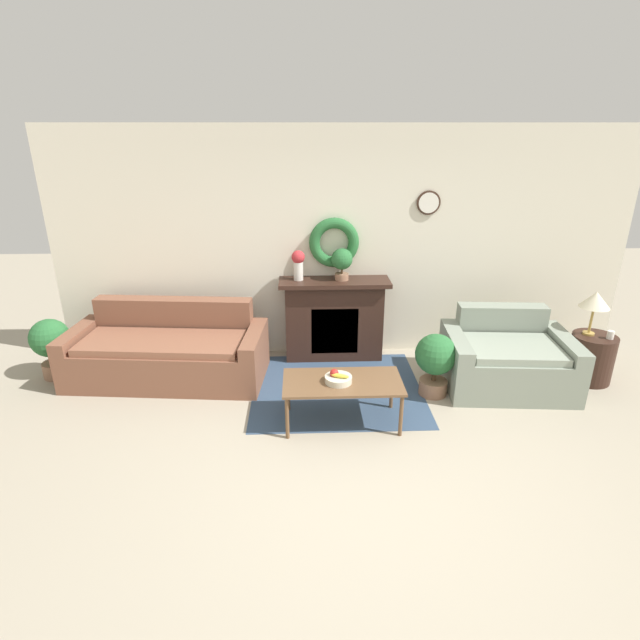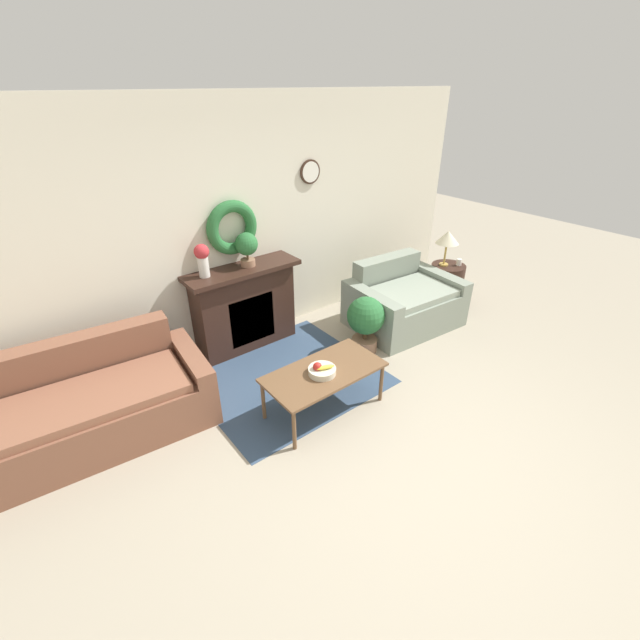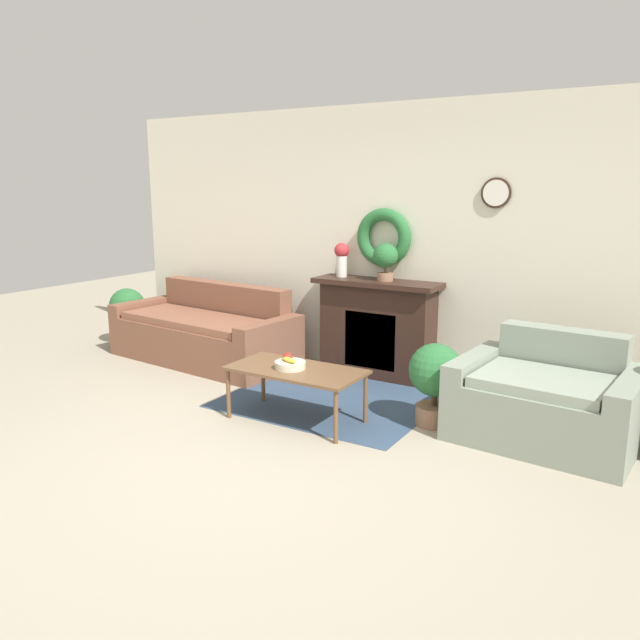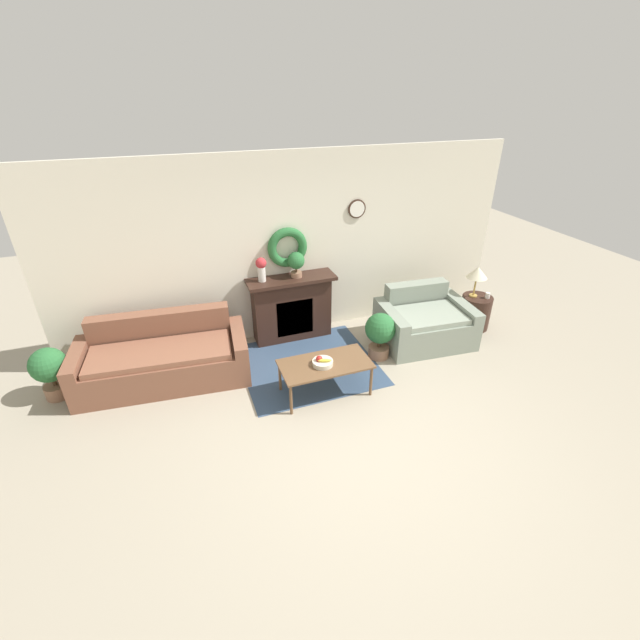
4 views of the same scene
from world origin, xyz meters
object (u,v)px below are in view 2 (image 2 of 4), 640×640
(table_lamp, at_px, (448,238))
(coffee_table, at_px, (324,374))
(fireplace, at_px, (245,307))
(fruit_bowl, at_px, (321,370))
(potted_plant_on_mantel, at_px, (247,246))
(couch_left, at_px, (79,410))
(vase_on_mantel_left, at_px, (202,258))
(mug, at_px, (459,262))
(side_table_by_loveseat, at_px, (446,283))
(loveseat_right, at_px, (403,302))
(potted_plant_floor_by_loveseat, at_px, (366,320))

(table_lamp, bearing_deg, coffee_table, -163.93)
(fireplace, bearing_deg, fruit_bowl, -92.37)
(potted_plant_on_mantel, bearing_deg, coffee_table, -93.90)
(fireplace, distance_m, couch_left, 1.95)
(vase_on_mantel_left, height_order, potted_plant_on_mantel, potted_plant_on_mantel)
(coffee_table, bearing_deg, mug, 12.85)
(side_table_by_loveseat, relative_size, vase_on_mantel_left, 1.53)
(fireplace, height_order, coffee_table, fireplace)
(couch_left, bearing_deg, fruit_bowl, -24.17)
(loveseat_right, xyz_separation_m, mug, (1.08, -0.01, 0.28))
(fireplace, distance_m, fruit_bowl, 1.49)
(couch_left, xyz_separation_m, mug, (4.80, -0.35, 0.28))
(side_table_by_loveseat, bearing_deg, potted_plant_floor_by_loveseat, -172.27)
(side_table_by_loveseat, distance_m, table_lamp, 0.66)
(side_table_by_loveseat, distance_m, potted_plant_on_mantel, 2.97)
(coffee_table, bearing_deg, potted_plant_floor_by_loveseat, 26.52)
(couch_left, height_order, potted_plant_on_mantel, potted_plant_on_mantel)
(fireplace, xyz_separation_m, vase_on_mantel_left, (-0.42, 0.01, 0.69))
(loveseat_right, bearing_deg, mug, 4.13)
(couch_left, relative_size, potted_plant_on_mantel, 5.96)
(fireplace, height_order, fruit_bowl, fireplace)
(fruit_bowl, xyz_separation_m, table_lamp, (2.81, 0.82, 0.44))
(fruit_bowl, bearing_deg, mug, 13.02)
(side_table_by_loveseat, height_order, potted_plant_on_mantel, potted_plant_on_mantel)
(table_lamp, relative_size, vase_on_mantel_left, 1.40)
(fruit_bowl, height_order, potted_plant_on_mantel, potted_plant_on_mantel)
(side_table_by_loveseat, xyz_separation_m, potted_plant_on_mantel, (-2.73, 0.70, 0.95))
(couch_left, bearing_deg, table_lamp, 2.66)
(couch_left, bearing_deg, potted_plant_floor_by_loveseat, -4.70)
(coffee_table, relative_size, potted_plant_on_mantel, 3.00)
(couch_left, distance_m, potted_plant_floor_by_loveseat, 2.93)
(table_lamp, distance_m, vase_on_mantel_left, 3.25)
(couch_left, xyz_separation_m, potted_plant_floor_by_loveseat, (2.88, -0.51, 0.10))
(loveseat_right, bearing_deg, side_table_by_loveseat, 8.85)
(vase_on_mantel_left, bearing_deg, couch_left, -162.71)
(coffee_table, height_order, table_lamp, table_lamp)
(coffee_table, distance_m, fruit_bowl, 0.10)
(couch_left, bearing_deg, loveseat_right, 0.19)
(loveseat_right, distance_m, potted_plant_on_mantel, 2.12)
(side_table_by_loveseat, bearing_deg, fireplace, 165.70)
(side_table_by_loveseat, height_order, table_lamp, table_lamp)
(loveseat_right, relative_size, potted_plant_on_mantel, 3.72)
(table_lamp, xyz_separation_m, potted_plant_on_mantel, (-2.67, 0.66, 0.29))
(coffee_table, relative_size, vase_on_mantel_left, 3.20)
(side_table_by_loveseat, bearing_deg, coffee_table, -165.13)
(fireplace, distance_m, loveseat_right, 2.00)
(couch_left, height_order, vase_on_mantel_left, vase_on_mantel_left)
(potted_plant_floor_by_loveseat, bearing_deg, fireplace, 135.92)
(couch_left, relative_size, potted_plant_floor_by_loveseat, 3.27)
(potted_plant_on_mantel, height_order, potted_plant_floor_by_loveseat, potted_plant_on_mantel)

